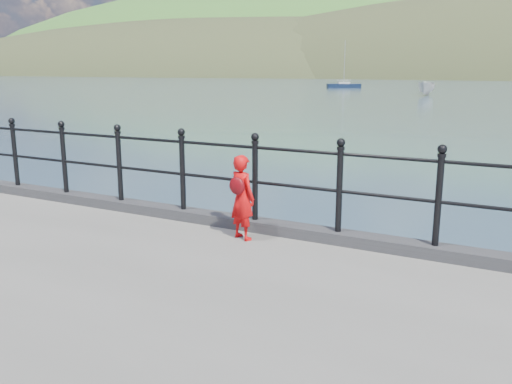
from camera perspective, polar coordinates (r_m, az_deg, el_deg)
The scene contains 6 objects.
ground at distance 8.26m, azimuth -3.33°, elevation -9.79°, with size 600.00×600.00×0.00m, color #2D4251.
kerb at distance 7.78m, azimuth -4.00°, elevation -2.84°, with size 60.00×0.30×0.15m, color #28282B.
railing at distance 7.62m, azimuth -4.09°, elevation 2.59°, with size 18.11×0.11×1.20m.
child at distance 6.98m, azimuth -1.49°, elevation -0.52°, with size 0.47×0.39×1.11m.
launch_white at distance 68.85m, azimuth 17.52°, elevation 10.37°, with size 1.69×4.49×1.73m, color silver.
sailboat_left at distance 92.70m, azimuth 9.22°, elevation 10.96°, with size 5.56×4.28×7.87m.
Camera 1 is at (3.98, -6.50, 3.18)m, focal length 38.00 mm.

